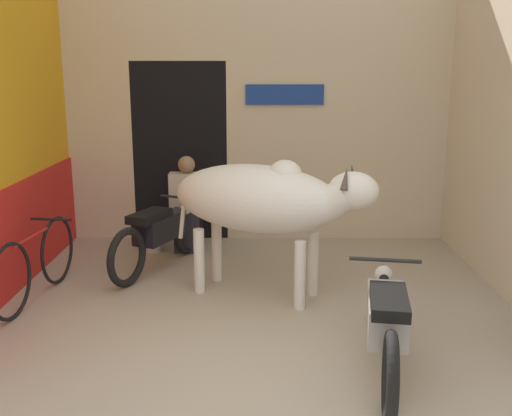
{
  "coord_description": "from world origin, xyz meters",
  "views": [
    {
      "loc": [
        0.03,
        -3.67,
        2.27
      ],
      "look_at": [
        -0.0,
        1.85,
        0.95
      ],
      "focal_mm": 42.0,
      "sensor_mm": 36.0,
      "label": 1
    }
  ],
  "objects_px": {
    "plastic_stool": "(152,232)",
    "bicycle": "(36,264)",
    "cow": "(264,200)",
    "motorcycle_far": "(160,233)",
    "shopkeeper_seated": "(187,201)",
    "motorcycle_near": "(386,320)"
  },
  "relations": [
    {
      "from": "motorcycle_near",
      "to": "plastic_stool",
      "type": "bearing_deg",
      "value": 126.92
    },
    {
      "from": "bicycle",
      "to": "plastic_stool",
      "type": "height_order",
      "value": "bicycle"
    },
    {
      "from": "cow",
      "to": "motorcycle_far",
      "type": "bearing_deg",
      "value": 145.54
    },
    {
      "from": "plastic_stool",
      "to": "shopkeeper_seated",
      "type": "bearing_deg",
      "value": 6.37
    },
    {
      "from": "motorcycle_near",
      "to": "cow",
      "type": "bearing_deg",
      "value": 119.91
    },
    {
      "from": "plastic_stool",
      "to": "bicycle",
      "type": "bearing_deg",
      "value": -117.97
    },
    {
      "from": "plastic_stool",
      "to": "cow",
      "type": "bearing_deg",
      "value": -46.8
    },
    {
      "from": "bicycle",
      "to": "plastic_stool",
      "type": "distance_m",
      "value": 1.83
    },
    {
      "from": "cow",
      "to": "motorcycle_far",
      "type": "xyz_separation_m",
      "value": [
        -1.17,
        0.8,
        -0.57
      ]
    },
    {
      "from": "shopkeeper_seated",
      "to": "motorcycle_far",
      "type": "bearing_deg",
      "value": -107.57
    },
    {
      "from": "bicycle",
      "to": "shopkeeper_seated",
      "type": "xyz_separation_m",
      "value": [
        1.3,
        1.66,
        0.26
      ]
    },
    {
      "from": "motorcycle_far",
      "to": "shopkeeper_seated",
      "type": "bearing_deg",
      "value": 72.43
    },
    {
      "from": "motorcycle_near",
      "to": "bicycle",
      "type": "xyz_separation_m",
      "value": [
        -3.15,
        1.44,
        -0.05
      ]
    },
    {
      "from": "bicycle",
      "to": "plastic_stool",
      "type": "bearing_deg",
      "value": 62.03
    },
    {
      "from": "shopkeeper_seated",
      "to": "plastic_stool",
      "type": "relative_size",
      "value": 2.57
    },
    {
      "from": "motorcycle_near",
      "to": "motorcycle_far",
      "type": "height_order",
      "value": "motorcycle_far"
    },
    {
      "from": "shopkeeper_seated",
      "to": "bicycle",
      "type": "bearing_deg",
      "value": -128.11
    },
    {
      "from": "cow",
      "to": "shopkeeper_seated",
      "type": "xyz_separation_m",
      "value": [
        -0.94,
        1.53,
        -0.36
      ]
    },
    {
      "from": "cow",
      "to": "bicycle",
      "type": "bearing_deg",
      "value": -176.68
    },
    {
      "from": "motorcycle_near",
      "to": "motorcycle_far",
      "type": "xyz_separation_m",
      "value": [
        -2.08,
        2.38,
        0.01
      ]
    },
    {
      "from": "bicycle",
      "to": "motorcycle_near",
      "type": "bearing_deg",
      "value": -24.64
    },
    {
      "from": "motorcycle_near",
      "to": "motorcycle_far",
      "type": "distance_m",
      "value": 3.16
    }
  ]
}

